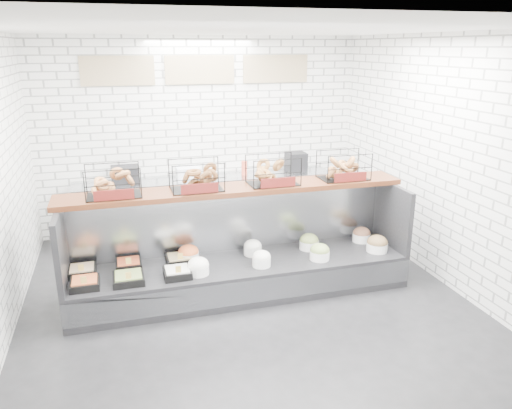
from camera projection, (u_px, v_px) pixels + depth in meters
name	position (u px, v px, depth m)	size (l,w,h in m)	color
ground	(248.00, 303.00, 5.77)	(5.50, 5.50, 0.00)	black
room_shell	(233.00, 118.00, 5.70)	(5.02, 5.51, 3.01)	white
display_case	(240.00, 265.00, 5.98)	(4.00, 0.90, 1.20)	black
bagel_shelf	(236.00, 177.00, 5.83)	(4.10, 0.50, 0.40)	#3A190C
prep_counter	(207.00, 204.00, 7.85)	(4.00, 0.60, 1.20)	#93969B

